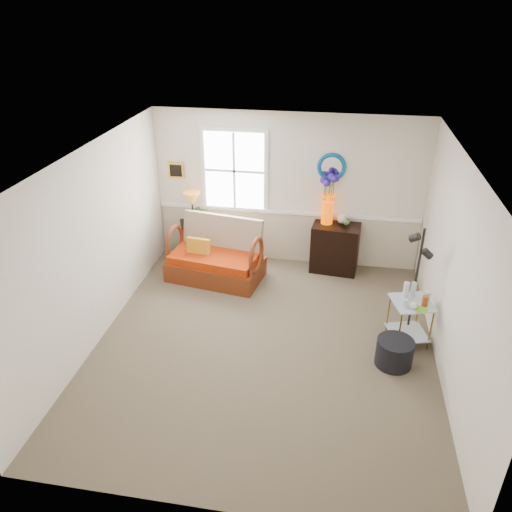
% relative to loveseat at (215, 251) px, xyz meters
% --- Properties ---
extents(floor, '(4.50, 5.00, 0.01)m').
position_rel_loveseat_xyz_m(floor, '(1.07, -1.64, -0.49)').
color(floor, '#74664D').
rests_on(floor, ground).
extents(ceiling, '(4.50, 5.00, 0.01)m').
position_rel_loveseat_xyz_m(ceiling, '(1.07, -1.64, 2.11)').
color(ceiling, white).
rests_on(ceiling, walls).
extents(walls, '(4.51, 5.01, 2.60)m').
position_rel_loveseat_xyz_m(walls, '(1.07, -1.64, 0.81)').
color(walls, silver).
rests_on(walls, floor).
extents(wainscot, '(4.46, 0.02, 0.90)m').
position_rel_loveseat_xyz_m(wainscot, '(1.07, 0.84, -0.04)').
color(wainscot, '#C3B499').
rests_on(wainscot, walls).
extents(chair_rail, '(4.46, 0.04, 0.06)m').
position_rel_loveseat_xyz_m(chair_rail, '(1.07, 0.83, 0.43)').
color(chair_rail, white).
rests_on(chair_rail, walls).
extents(window, '(1.14, 0.06, 1.44)m').
position_rel_loveseat_xyz_m(window, '(0.17, 0.83, 1.11)').
color(window, white).
rests_on(window, walls).
extents(picture, '(0.28, 0.03, 0.28)m').
position_rel_loveseat_xyz_m(picture, '(-0.85, 0.84, 1.06)').
color(picture, gold).
rests_on(picture, walls).
extents(mirror, '(0.47, 0.07, 0.47)m').
position_rel_loveseat_xyz_m(mirror, '(1.77, 0.84, 1.26)').
color(mirror, '#0F7399').
rests_on(mirror, walls).
extents(loveseat, '(1.63, 1.09, 0.98)m').
position_rel_loveseat_xyz_m(loveseat, '(0.00, 0.00, 0.00)').
color(loveseat, '#602510').
rests_on(loveseat, floor).
extents(throw_pillow, '(0.39, 0.14, 0.38)m').
position_rel_loveseat_xyz_m(throw_pillow, '(-0.27, -0.02, 0.02)').
color(throw_pillow, '#C44E02').
rests_on(throw_pillow, loveseat).
extents(lamp_stand, '(0.51, 0.51, 0.69)m').
position_rel_loveseat_xyz_m(lamp_stand, '(-0.57, 0.64, -0.15)').
color(lamp_stand, black).
rests_on(lamp_stand, floor).
extents(table_lamp, '(0.35, 0.35, 0.56)m').
position_rel_loveseat_xyz_m(table_lamp, '(-0.54, 0.66, 0.47)').
color(table_lamp, '#C4721F').
rests_on(table_lamp, lamp_stand).
extents(potted_plant, '(0.40, 0.41, 0.25)m').
position_rel_loveseat_xyz_m(potted_plant, '(-0.43, 0.71, 0.32)').
color(potted_plant, '#487034').
rests_on(potted_plant, lamp_stand).
extents(cabinet, '(0.82, 0.57, 0.83)m').
position_rel_loveseat_xyz_m(cabinet, '(1.93, 0.62, -0.08)').
color(cabinet, black).
rests_on(cabinet, floor).
extents(flower_vase, '(0.32, 0.32, 0.83)m').
position_rel_loveseat_xyz_m(flower_vase, '(1.76, 0.68, 0.75)').
color(flower_vase, '#E04800').
rests_on(flower_vase, cabinet).
extents(side_table, '(0.62, 0.62, 0.64)m').
position_rel_loveseat_xyz_m(side_table, '(2.98, -1.24, -0.17)').
color(side_table, olive).
rests_on(side_table, floor).
extents(tabletop_items, '(0.44, 0.44, 0.25)m').
position_rel_loveseat_xyz_m(tabletop_items, '(3.01, -1.26, 0.27)').
color(tabletop_items, silver).
rests_on(tabletop_items, side_table).
extents(floor_lamp, '(0.31, 0.31, 1.63)m').
position_rel_loveseat_xyz_m(floor_lamp, '(3.01, -1.06, 0.32)').
color(floor_lamp, black).
rests_on(floor_lamp, floor).
extents(ottoman, '(0.59, 0.59, 0.36)m').
position_rel_loveseat_xyz_m(ottoman, '(2.77, -1.75, -0.31)').
color(ottoman, black).
rests_on(ottoman, floor).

